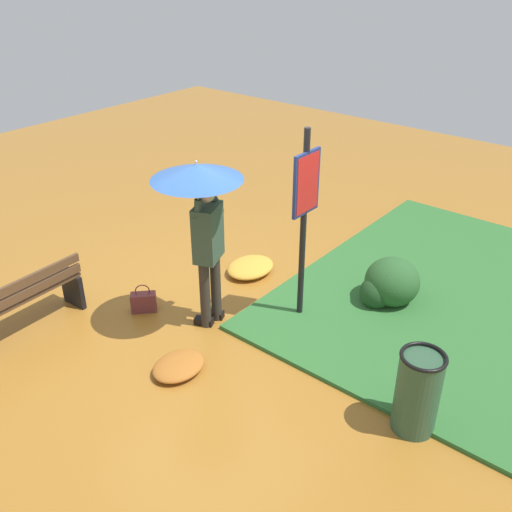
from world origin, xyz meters
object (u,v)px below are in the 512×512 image
Objects in this scene: info_sign_post at (305,205)px; trash_bin at (418,392)px; person_with_umbrella at (202,204)px; handbag at (144,302)px; park_bench at (24,300)px.

info_sign_post reaches higher than trash_bin.
info_sign_post is 2.76× the size of trash_bin.
person_with_umbrella reaches higher than handbag.
person_with_umbrella is 1.12m from info_sign_post.
handbag is (0.27, -0.81, -1.42)m from person_with_umbrella.
info_sign_post is 6.22× the size of handbag.
info_sign_post is 2.27m from trash_bin.
trash_bin is at bearing 95.25° from handbag.
info_sign_post is at bearing 134.64° from park_bench.
handbag is (1.13, -1.53, -1.32)m from info_sign_post.
info_sign_post reaches higher than handbag.
person_with_umbrella is 2.45× the size of trash_bin.
park_bench is (1.37, -1.54, -1.15)m from person_with_umbrella.
handbag is 0.44× the size of trash_bin.
person_with_umbrella is 1.46× the size of park_bench.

